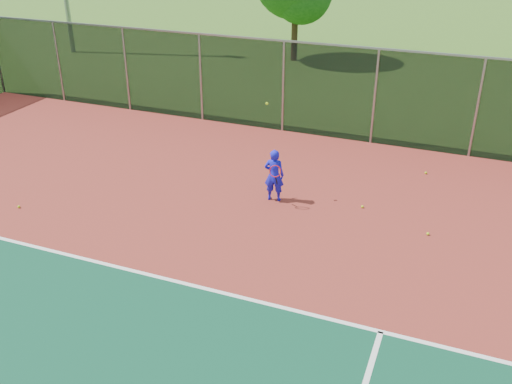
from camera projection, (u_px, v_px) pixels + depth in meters
court_apron at (256, 340)px, 10.02m from camera, size 30.00×20.00×0.02m
fence_back at (375, 96)px, 17.62m from camera, size 30.00×0.06×3.03m
tennis_player at (274, 175)px, 14.46m from camera, size 0.59×0.62×2.56m
practice_ball_1 at (362, 207)px, 14.35m from camera, size 0.07×0.07×0.07m
practice_ball_2 at (19, 207)px, 14.35m from camera, size 0.07×0.07×0.07m
practice_ball_4 at (426, 173)px, 16.16m from camera, size 0.07×0.07×0.07m
practice_ball_5 at (428, 234)px, 13.17m from camera, size 0.07×0.07×0.07m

